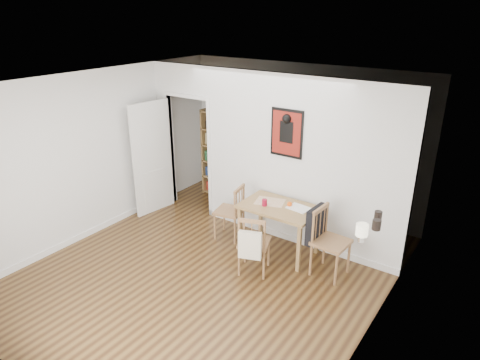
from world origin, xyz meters
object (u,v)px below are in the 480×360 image
Objects in this scene: notebook at (299,208)px; chair_right at (330,241)px; chair_front at (254,243)px; bookshelf at (220,155)px; fireplace at (371,274)px; dining_table at (279,212)px; red_glass at (265,202)px; ceramic_jar_b at (378,216)px; chair_left at (229,212)px; mantel_lamp at (362,231)px; orange_fruit at (290,204)px; ceramic_jar_a at (377,225)px.

chair_right is at bearing -18.79° from notebook.
bookshelf is at bearing 136.95° from chair_front.
fireplace is at bearing -27.81° from bookshelf.
dining_table is 0.66× the size of bookshelf.
red_glass is 1.80m from ceramic_jar_b.
bookshelf is at bearing 155.19° from chair_right.
chair_left is 2.72m from mantel_lamp.
ceramic_jar_b is at bearing -19.11° from orange_fruit.
fireplace is at bearing -30.30° from notebook.
ceramic_jar_a is (3.61, -1.87, 0.39)m from bookshelf.
chair_left is 2.89× the size of notebook.
dining_table is 0.90m from chair_left.
fireplace is at bearing -1.78° from chair_front.
ceramic_jar_b is (-0.01, 0.59, -0.07)m from mantel_lamp.
red_glass is at bearing 152.72° from mantel_lamp.
ceramic_jar_a is at bearing -29.20° from notebook.
chair_left is 2.55m from ceramic_jar_b.
chair_front is 7.99× the size of ceramic_jar_b.
mantel_lamp is at bearing -27.28° from red_glass.
mantel_lamp is at bearing -37.17° from orange_fruit.
notebook is at bearing 18.67° from dining_table.
chair_right is 1.37m from mantel_lamp.
ceramic_jar_a is (1.47, -0.72, 0.42)m from orange_fruit.
ceramic_jar_b reaches higher than fireplace.
chair_front is at bearing 167.28° from mantel_lamp.
chair_right is (1.73, -0.05, 0.06)m from chair_left.
orange_fruit is 0.67× the size of ceramic_jar_b.
bookshelf is 5.40× the size of notebook.
ceramic_jar_b is at bearing -15.03° from dining_table.
orange_fruit is at bearing 165.85° from chair_right.
bookshelf is 2.26m from red_glass.
dining_table is 1.25× the size of chair_front.
bookshelf is 8.30× the size of mantel_lamp.
mantel_lamp reaches higher than chair_right.
notebook is 1.43m from ceramic_jar_b.
dining_table is at bearing 29.02° from red_glass.
bookshelf reaches higher than orange_fruit.
bookshelf is 4.22m from mantel_lamp.
ceramic_jar_a is at bearing -26.27° from orange_fruit.
bookshelf reaches higher than chair_right.
ceramic_jar_a is at bearing -27.37° from bookshelf.
bookshelf is 4.08m from ceramic_jar_a.
fireplace reaches higher than red_glass.
ceramic_jar_a reaches higher than chair_right.
dining_table is at bearing -161.33° from notebook.
fireplace reaches higher than chair_left.
dining_table is at bearing 157.88° from ceramic_jar_a.
ceramic_jar_b is (-0.09, 0.29, 0.60)m from fireplace.
chair_front reaches higher than orange_fruit.
chair_right is 1.15m from ceramic_jar_a.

